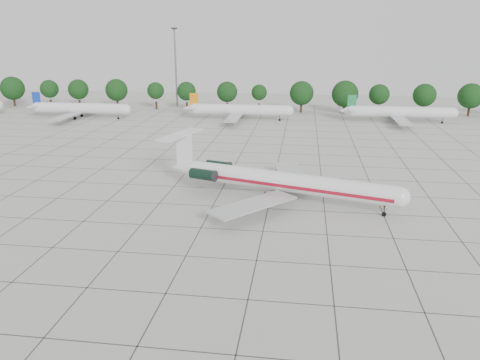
{
  "coord_description": "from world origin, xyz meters",
  "views": [
    {
      "loc": [
        12.45,
        -62.26,
        24.07
      ],
      "look_at": [
        3.71,
        1.98,
        3.5
      ],
      "focal_mm": 35.0,
      "sensor_mm": 36.0,
      "label": 1
    }
  ],
  "objects": [
    {
      "name": "apron_joints",
      "position": [
        0.0,
        15.0,
        0.01
      ],
      "size": [
        170.0,
        170.0,
        0.02
      ],
      "primitive_type": "cube",
      "color": "#383838",
      "rests_on": "ground"
    },
    {
      "name": "bg_airliner_b",
      "position": [
        -51.8,
        65.68,
        2.91
      ],
      "size": [
        28.24,
        27.2,
        7.4
      ],
      "color": "silver",
      "rests_on": "ground"
    },
    {
      "name": "ground",
      "position": [
        0.0,
        0.0,
        0.0
      ],
      "size": [
        260.0,
        260.0,
        0.0
      ],
      "primitive_type": "plane",
      "color": "beige",
      "rests_on": "ground"
    },
    {
      "name": "tree_line",
      "position": [
        -11.68,
        85.0,
        5.98
      ],
      "size": [
        249.86,
        8.44,
        10.22
      ],
      "color": "#332114",
      "rests_on": "ground"
    },
    {
      "name": "floodlight_mast",
      "position": [
        -30.0,
        92.0,
        14.28
      ],
      "size": [
        1.6,
        1.6,
        25.45
      ],
      "color": "slate",
      "rests_on": "ground"
    },
    {
      "name": "bg_airliner_d",
      "position": [
        39.01,
        71.29,
        2.91
      ],
      "size": [
        28.24,
        27.2,
        7.4
      ],
      "color": "silver",
      "rests_on": "ground"
    },
    {
      "name": "ground_crew",
      "position": [
        24.43,
        2.27,
        0.82
      ],
      "size": [
        0.61,
        0.41,
        1.64
      ],
      "primitive_type": "imported",
      "rotation": [
        0.0,
        0.0,
        3.12
      ],
      "color": "#C2B40B",
      "rests_on": "ground"
    },
    {
      "name": "main_airliner",
      "position": [
        8.59,
        3.93,
        3.08
      ],
      "size": [
        36.55,
        28.03,
        8.73
      ],
      "rotation": [
        0.0,
        0.0,
        -0.29
      ],
      "color": "silver",
      "rests_on": "ground"
    },
    {
      "name": "bg_airliner_c",
      "position": [
        -5.5,
        69.18,
        2.91
      ],
      "size": [
        28.24,
        27.2,
        7.4
      ],
      "color": "silver",
      "rests_on": "ground"
    }
  ]
}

